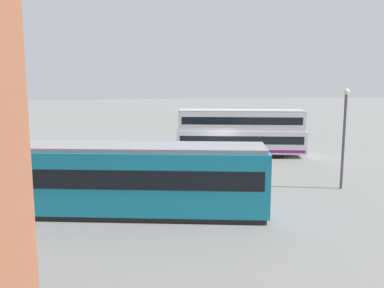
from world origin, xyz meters
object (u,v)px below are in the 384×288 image
pedestrian_near_railing (152,164)px  info_sign (44,162)px  street_lamp (344,130)px  double_decker_bus (241,132)px  pedestrian_crossing (233,176)px  tram_yellow (124,178)px

pedestrian_near_railing → info_sign: bearing=18.7°
pedestrian_near_railing → street_lamp: size_ratio=0.27×
info_sign → double_decker_bus: bearing=-148.0°
double_decker_bus → pedestrian_near_railing: size_ratio=6.76×
pedestrian_crossing → pedestrian_near_railing: bearing=-42.2°
tram_yellow → info_sign: bearing=-46.8°
pedestrian_near_railing → info_sign: (6.36, 2.15, 0.72)m
double_decker_bus → tram_yellow: 16.49m
double_decker_bus → info_sign: (13.85, 8.67, -0.33)m
tram_yellow → street_lamp: size_ratio=2.38×
info_sign → tram_yellow: bearing=133.2°
double_decker_bus → pedestrian_near_railing: double_decker_bus is taller
tram_yellow → street_lamp: street_lamp is taller
street_lamp → pedestrian_near_railing: bearing=-20.6°
tram_yellow → pedestrian_crossing: size_ratio=8.65×
info_sign → street_lamp: street_lamp is taller
pedestrian_near_railing → info_sign: size_ratio=0.68×
tram_yellow → pedestrian_near_railing: (-1.56, -7.26, -0.87)m
pedestrian_near_railing → street_lamp: street_lamp is taller
pedestrian_crossing → street_lamp: bearing=179.6°
double_decker_bus → pedestrian_crossing: double_decker_bus is taller
tram_yellow → street_lamp: (-12.63, -3.10, 1.73)m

